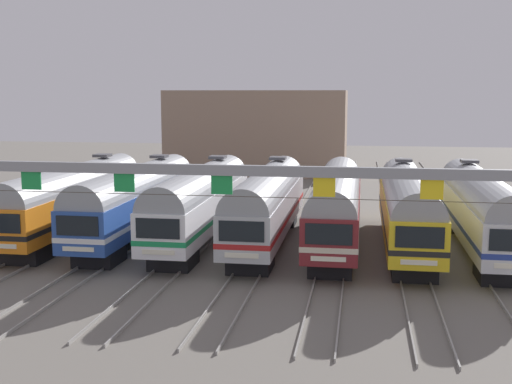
% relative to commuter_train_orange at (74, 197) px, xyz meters
% --- Properties ---
extents(ground_plane, '(160.00, 160.00, 0.00)m').
position_rel_commuter_train_orange_xyz_m(ground_plane, '(12.84, 0.00, -2.69)').
color(ground_plane, slate).
extents(track_bed, '(27.18, 70.00, 0.15)m').
position_rel_commuter_train_orange_xyz_m(track_bed, '(12.84, 17.00, -2.61)').
color(track_bed, gray).
rests_on(track_bed, ground).
extents(commuter_train_orange, '(2.88, 18.06, 5.05)m').
position_rel_commuter_train_orange_xyz_m(commuter_train_orange, '(0.00, 0.00, 0.00)').
color(commuter_train_orange, orange).
rests_on(commuter_train_orange, ground).
extents(commuter_train_blue, '(2.88, 18.06, 5.05)m').
position_rel_commuter_train_orange_xyz_m(commuter_train_blue, '(4.28, 0.00, 0.00)').
color(commuter_train_blue, '#284C9E').
rests_on(commuter_train_blue, ground).
extents(commuter_train_white, '(2.88, 18.06, 5.05)m').
position_rel_commuter_train_orange_xyz_m(commuter_train_white, '(8.56, 0.00, 0.00)').
color(commuter_train_white, white).
rests_on(commuter_train_white, ground).
extents(commuter_train_stainless, '(2.88, 18.06, 5.05)m').
position_rel_commuter_train_orange_xyz_m(commuter_train_stainless, '(12.84, 0.00, 0.00)').
color(commuter_train_stainless, '#B2B5BA').
rests_on(commuter_train_stainless, ground).
extents(commuter_train_maroon, '(2.88, 18.06, 4.77)m').
position_rel_commuter_train_orange_xyz_m(commuter_train_maroon, '(17.11, -0.00, -0.00)').
color(commuter_train_maroon, maroon).
rests_on(commuter_train_maroon, ground).
extents(commuter_train_yellow, '(2.88, 18.06, 5.05)m').
position_rel_commuter_train_orange_xyz_m(commuter_train_yellow, '(21.39, 0.00, 0.00)').
color(commuter_train_yellow, gold).
rests_on(commuter_train_yellow, ground).
extents(commuter_train_silver, '(2.88, 18.06, 5.05)m').
position_rel_commuter_train_orange_xyz_m(commuter_train_silver, '(25.67, 0.00, 0.00)').
color(commuter_train_silver, silver).
rests_on(commuter_train_silver, ground).
extents(catenary_gantry, '(30.91, 0.44, 6.97)m').
position_rel_commuter_train_orange_xyz_m(catenary_gantry, '(12.84, -13.50, 2.76)').
color(catenary_gantry, gray).
rests_on(catenary_gantry, ground).
extents(maintenance_building, '(20.70, 10.00, 9.72)m').
position_rel_commuter_train_orange_xyz_m(maintenance_building, '(6.36, 37.27, 2.17)').
color(maintenance_building, gray).
rests_on(maintenance_building, ground).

